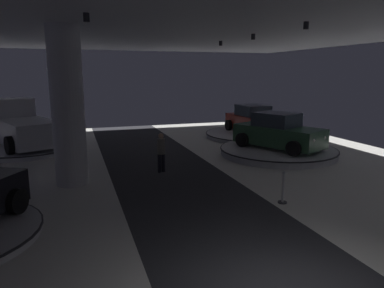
% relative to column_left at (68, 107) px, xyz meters
% --- Properties ---
extents(column_left, '(1.12, 1.12, 5.50)m').
position_rel_column_left_xyz_m(column_left, '(0.00, 0.00, 0.00)').
color(column_left, silver).
rests_on(column_left, ground).
extents(display_platform_far_right, '(5.61, 5.61, 0.34)m').
position_rel_column_left_xyz_m(display_platform_far_right, '(9.49, 1.66, -2.56)').
color(display_platform_far_right, '#B7B7BC').
rests_on(display_platform_far_right, ground).
extents(display_car_far_right, '(3.50, 4.57, 1.71)m').
position_rel_column_left_xyz_m(display_car_far_right, '(9.48, 1.69, -1.64)').
color(display_car_far_right, '#2D5638').
rests_on(display_car_far_right, display_platform_far_right).
extents(display_platform_deep_left, '(5.68, 5.68, 0.26)m').
position_rel_column_left_xyz_m(display_platform_deep_left, '(-2.32, 6.82, -2.60)').
color(display_platform_deep_left, silver).
rests_on(display_platform_deep_left, ground).
extents(pickup_truck_deep_left, '(4.19, 5.70, 2.30)m').
position_rel_column_left_xyz_m(pickup_truck_deep_left, '(-2.44, 7.12, -1.55)').
color(pickup_truck_deep_left, silver).
rests_on(pickup_truck_deep_left, display_platform_deep_left).
extents(display_platform_deep_right, '(5.90, 5.90, 0.28)m').
position_rel_column_left_xyz_m(display_platform_deep_right, '(10.70, 6.44, -2.59)').
color(display_platform_deep_right, '#B7B7BC').
rests_on(display_platform_deep_right, ground).
extents(display_car_deep_right, '(2.39, 4.31, 1.71)m').
position_rel_column_left_xyz_m(display_car_deep_right, '(10.70, 6.47, -1.71)').
color(display_car_deep_right, maroon).
rests_on(display_car_deep_right, display_platform_deep_right).
extents(visitor_walking_near, '(0.32, 0.32, 1.59)m').
position_rel_column_left_xyz_m(visitor_walking_near, '(3.40, 0.46, -1.84)').
color(visitor_walking_near, black).
rests_on(visitor_walking_near, ground).
extents(stanchion_a, '(0.28, 0.28, 1.01)m').
position_rel_column_left_xyz_m(stanchion_a, '(6.10, -4.10, -2.38)').
color(stanchion_a, '#333338').
rests_on(stanchion_a, ground).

